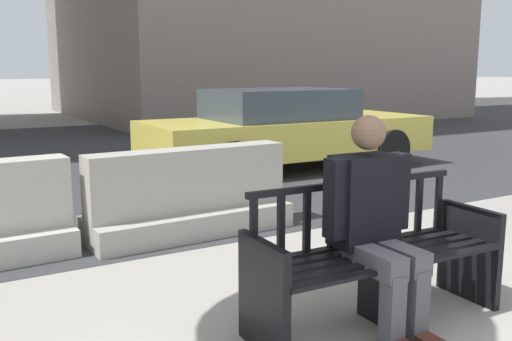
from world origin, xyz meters
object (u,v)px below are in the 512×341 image
at_px(street_bench, 375,261).
at_px(car_taxi_near, 286,129).
at_px(seated_person, 374,219).
at_px(jersey_barrier_centre, 189,199).

distance_m(street_bench, car_taxi_near, 5.60).
height_order(street_bench, seated_person, seated_person).
xyz_separation_m(seated_person, jersey_barrier_centre, (-0.13, 2.46, -0.35)).
bearing_deg(seated_person, street_bench, 38.10).
relative_size(seated_person, car_taxi_near, 0.28).
xyz_separation_m(jersey_barrier_centre, car_taxi_near, (2.80, 2.54, 0.31)).
bearing_deg(jersey_barrier_centre, street_bench, -85.17).
height_order(street_bench, car_taxi_near, car_taxi_near).
distance_m(seated_person, car_taxi_near, 5.67).
bearing_deg(car_taxi_near, seated_person, -118.09).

